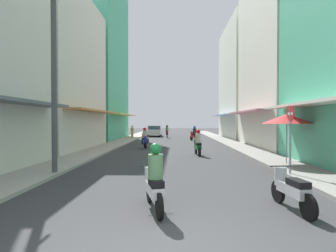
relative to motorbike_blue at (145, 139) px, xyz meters
name	(u,v)px	position (x,y,z in m)	size (l,w,h in m)	color
ground_plane	(174,143)	(2.22, 4.44, -0.70)	(109.25, 109.25, 0.00)	#38383A
sidewalk_left	(118,143)	(-3.01, 4.44, -0.64)	(1.95, 57.66, 0.12)	#ADA89E
sidewalk_right	(231,143)	(7.44, 4.44, -0.64)	(1.95, 57.66, 0.12)	gray
building_left_mid	(47,73)	(-6.98, -1.14, 4.88)	(7.05, 9.76, 11.17)	silver
building_left_far	(94,61)	(-6.98, 9.90, 8.22)	(7.05, 10.64, 17.87)	#4CB28C
building_right_mid	(292,37)	(11.41, 0.93, 7.90)	(7.05, 9.91, 17.23)	silver
building_right_far	(251,82)	(11.41, 12.14, 6.05)	(7.05, 10.80, 13.52)	silver
motorbike_blue	(145,139)	(0.00, 0.00, 0.00)	(0.62, 1.79, 1.58)	black
motorbike_silver	(290,188)	(5.03, -14.01, -0.20)	(0.55, 1.81, 0.96)	black
motorbike_maroon	(167,132)	(1.26, 12.89, 0.00)	(0.55, 1.81, 1.58)	black
motorbike_white	(154,180)	(1.86, -14.14, 0.00)	(0.68, 1.77, 1.58)	black
motorbike_red	(194,134)	(4.22, 7.32, 0.00)	(0.77, 1.73, 1.58)	black
motorbike_green	(198,144)	(3.68, -4.12, 0.00)	(0.55, 1.81, 1.58)	black
motorbike_orange	(145,138)	(-0.48, 4.22, -0.20)	(0.65, 1.78, 0.96)	black
parked_car	(155,131)	(-0.52, 15.93, 0.04)	(1.82, 4.12, 1.45)	silver
pedestrian_far	(132,132)	(-2.82, 11.23, 0.07)	(0.34, 0.34, 1.55)	#BF8C3F
vendor_umbrella	(287,119)	(7.50, -7.76, 1.47)	(2.26, 2.26, 2.41)	#99999E
utility_pole	(54,72)	(-2.28, -10.23, 3.24)	(0.20, 1.20, 7.73)	#4C4C4F
street_sign_no_entry	(290,131)	(6.61, -10.25, 1.01)	(0.07, 0.60, 2.65)	gray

